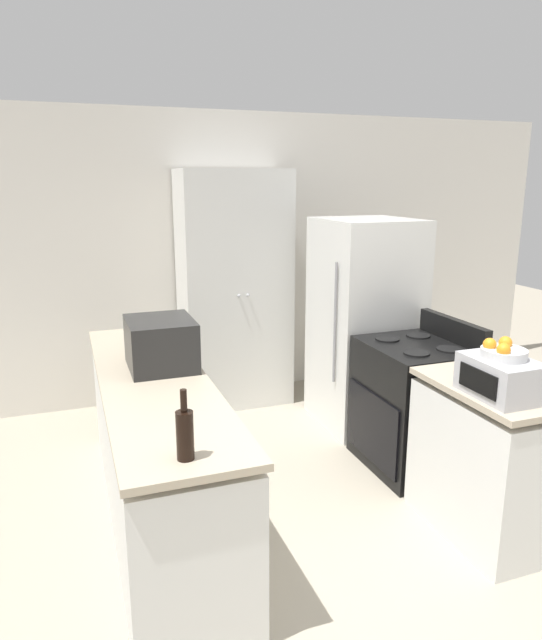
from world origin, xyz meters
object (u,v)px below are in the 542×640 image
(fruit_bowl, at_px, (503,351))
(toaster_oven, at_px, (501,378))
(stove, at_px, (414,405))
(microwave, at_px, (161,343))
(wine_bottle, at_px, (185,433))
(pantry_cabinet, at_px, (235,290))
(refrigerator, at_px, (364,324))

(fruit_bowl, bearing_deg, toaster_oven, -119.51)
(stove, height_order, microwave, microwave)
(wine_bottle, bearing_deg, fruit_bowl, 4.63)
(wine_bottle, distance_m, fruit_bowl, 1.70)
(microwave, bearing_deg, stove, -3.75)
(microwave, relative_size, wine_bottle, 1.51)
(pantry_cabinet, height_order, wine_bottle, pantry_cabinet)
(refrigerator, xyz_separation_m, toaster_oven, (-0.19, -1.78, 0.15))
(microwave, distance_m, toaster_oven, 1.92)
(refrigerator, bearing_deg, wine_bottle, -134.52)
(pantry_cabinet, distance_m, refrigerator, 1.20)
(microwave, height_order, fruit_bowl, fruit_bowl)
(pantry_cabinet, distance_m, wine_bottle, 2.88)
(wine_bottle, bearing_deg, refrigerator, 45.48)
(wine_bottle, xyz_separation_m, fruit_bowl, (1.69, 0.14, 0.13))
(wine_bottle, bearing_deg, pantry_cabinet, 69.73)
(wine_bottle, relative_size, fruit_bowl, 1.28)
(toaster_oven, bearing_deg, stove, 81.19)
(stove, bearing_deg, microwave, 176.25)
(refrigerator, bearing_deg, microwave, -158.52)
(refrigerator, distance_m, toaster_oven, 1.79)
(stove, distance_m, refrigerator, 0.90)
(microwave, xyz_separation_m, wine_bottle, (-0.10, -1.21, -0.04))
(fruit_bowl, bearing_deg, pantry_cabinet, 105.07)
(pantry_cabinet, relative_size, refrigerator, 1.23)
(stove, xyz_separation_m, fruit_bowl, (-0.14, -0.96, 0.68))
(stove, height_order, wine_bottle, wine_bottle)
(stove, bearing_deg, pantry_cabinet, 117.39)
(refrigerator, xyz_separation_m, fruit_bowl, (-0.18, -1.77, 0.29))
(microwave, distance_m, fruit_bowl, 1.92)
(toaster_oven, relative_size, fruit_bowl, 1.71)
(pantry_cabinet, relative_size, wine_bottle, 7.01)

